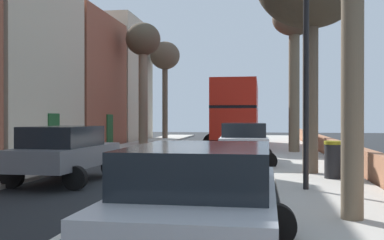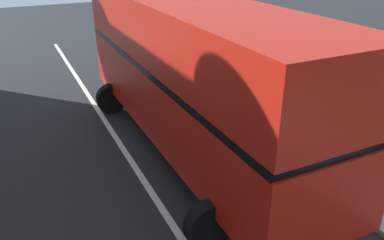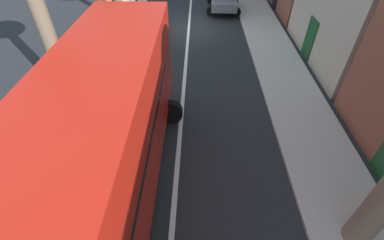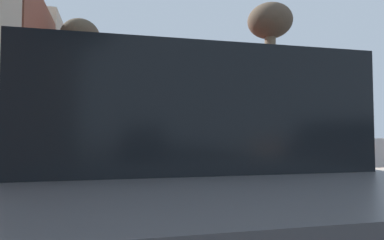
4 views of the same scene
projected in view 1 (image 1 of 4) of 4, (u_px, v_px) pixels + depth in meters
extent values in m
plane|color=black|center=(172.00, 170.00, 16.50)|extent=(84.00, 84.00, 0.00)
cube|color=silver|center=(172.00, 170.00, 16.50)|extent=(0.16, 54.00, 0.01)
cube|color=#B2ADA3|center=(45.00, 166.00, 17.24)|extent=(2.60, 60.00, 0.12)
cube|color=#B2ADA3|center=(311.00, 171.00, 15.76)|extent=(2.60, 60.00, 0.12)
cube|color=beige|center=(14.00, 43.00, 21.70)|extent=(4.00, 7.68, 10.96)
cube|color=#194C23|center=(54.00, 136.00, 21.42)|extent=(0.08, 1.10, 2.10)
cube|color=brown|center=(80.00, 81.00, 29.62)|extent=(4.00, 7.68, 8.54)
cube|color=#194C23|center=(110.00, 131.00, 29.33)|extent=(0.08, 1.10, 2.10)
cube|color=beige|center=(118.00, 81.00, 37.52)|extent=(4.00, 7.68, 9.83)
cube|color=black|center=(142.00, 128.00, 37.24)|extent=(0.08, 1.10, 2.10)
cube|color=#9E6647|center=(358.00, 160.00, 15.52)|extent=(0.36, 54.00, 0.90)
cube|color=red|center=(238.00, 123.00, 29.04)|extent=(2.51, 10.21, 1.70)
cube|color=black|center=(238.00, 108.00, 29.03)|extent=(2.53, 10.11, 0.16)
cube|color=red|center=(238.00, 96.00, 29.02)|extent=(2.51, 10.21, 1.50)
cube|color=black|center=(241.00, 121.00, 34.06)|extent=(2.20, 0.06, 1.19)
cylinder|color=black|center=(222.00, 137.00, 32.67)|extent=(1.00, 0.30, 1.00)
cylinder|color=black|center=(258.00, 137.00, 32.28)|extent=(1.00, 0.30, 1.00)
cylinder|color=black|center=(212.00, 142.00, 25.80)|extent=(1.00, 0.30, 1.00)
cylinder|color=black|center=(257.00, 143.00, 25.42)|extent=(1.00, 0.30, 1.00)
cube|color=#B7BABF|center=(204.00, 209.00, 5.60)|extent=(1.78, 4.28, 0.62)
cube|color=black|center=(201.00, 166.00, 5.39)|extent=(1.62, 2.36, 0.49)
cylinder|color=black|center=(160.00, 220.00, 7.05)|extent=(0.64, 0.23, 0.64)
cylinder|color=black|center=(275.00, 225.00, 6.76)|extent=(0.64, 0.23, 0.64)
cube|color=silver|center=(244.00, 145.00, 18.17)|extent=(1.94, 4.56, 0.68)
cube|color=black|center=(244.00, 130.00, 17.95)|extent=(1.73, 2.53, 0.53)
cylinder|color=black|center=(223.00, 154.00, 19.67)|extent=(0.65, 0.24, 0.64)
cylinder|color=black|center=(265.00, 155.00, 19.46)|extent=(0.65, 0.24, 0.64)
cylinder|color=black|center=(219.00, 160.00, 16.89)|extent=(0.65, 0.24, 0.64)
cylinder|color=black|center=(269.00, 161.00, 16.69)|extent=(0.65, 0.24, 0.64)
cube|color=slate|center=(66.00, 156.00, 13.41)|extent=(1.95, 4.31, 0.59)
cube|color=black|center=(63.00, 136.00, 13.20)|extent=(1.73, 2.40, 0.59)
cylinder|color=black|center=(59.00, 166.00, 14.87)|extent=(0.65, 0.25, 0.64)
cylinder|color=black|center=(112.00, 167.00, 14.53)|extent=(0.65, 0.25, 0.64)
cylinder|color=black|center=(12.00, 176.00, 12.29)|extent=(0.65, 0.25, 0.64)
cylinder|color=black|center=(75.00, 178.00, 11.95)|extent=(0.65, 0.25, 0.64)
cylinder|color=brown|center=(352.00, 55.00, 8.03)|extent=(0.39, 0.39, 5.78)
cylinder|color=#7A6B56|center=(143.00, 95.00, 31.05)|extent=(0.62, 0.62, 6.66)
ellipsoid|color=#4C4233|center=(143.00, 39.00, 31.03)|extent=(2.37, 2.37, 2.22)
cylinder|color=brown|center=(294.00, 90.00, 23.72)|extent=(0.56, 0.56, 6.48)
ellipsoid|color=brown|center=(294.00, 19.00, 23.70)|extent=(2.27, 2.27, 1.75)
cylinder|color=brown|center=(165.00, 100.00, 39.22)|extent=(0.47, 0.47, 6.61)
ellipsoid|color=brown|center=(165.00, 56.00, 39.19)|extent=(2.55, 2.55, 2.39)
cylinder|color=brown|center=(310.00, 87.00, 14.70)|extent=(0.49, 0.49, 5.55)
cylinder|color=black|center=(306.00, 69.00, 11.34)|extent=(0.14, 0.14, 6.00)
cylinder|color=black|center=(333.00, 161.00, 13.41)|extent=(0.52, 0.52, 1.00)
cylinder|color=olive|center=(333.00, 143.00, 13.40)|extent=(0.55, 0.55, 0.10)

